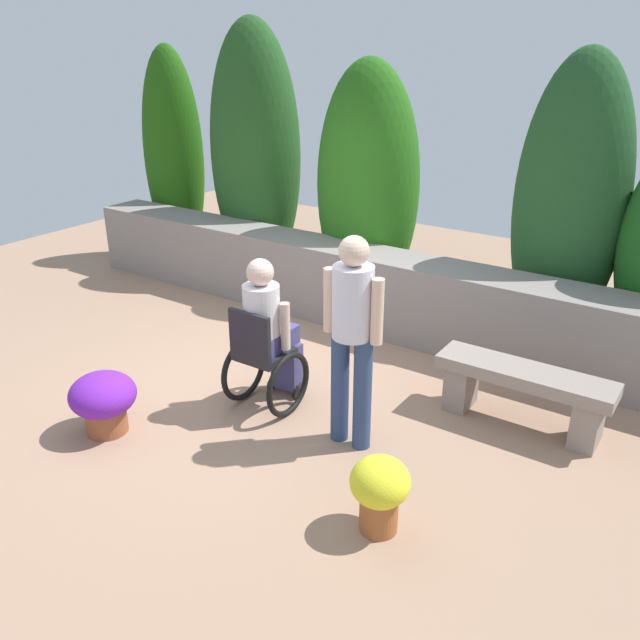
{
  "coord_description": "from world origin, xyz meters",
  "views": [
    {
      "loc": [
        3.42,
        -3.96,
        2.91
      ],
      "look_at": [
        0.74,
        -0.0,
        0.85
      ],
      "focal_mm": 36.76,
      "sensor_mm": 36.0,
      "label": 1
    }
  ],
  "objects_px": {
    "stone_bench": "(523,388)",
    "flower_pot_purple_near": "(380,490)",
    "person_in_wheelchair": "(267,339)",
    "person_standing_companion": "(352,329)",
    "flower_pot_terracotta_by_wall": "(103,400)"
  },
  "relations": [
    {
      "from": "stone_bench",
      "to": "flower_pot_purple_near",
      "type": "xyz_separation_m",
      "value": [
        -0.34,
        -1.74,
        -0.02
      ]
    },
    {
      "from": "person_standing_companion",
      "to": "flower_pot_purple_near",
      "type": "xyz_separation_m",
      "value": [
        0.67,
        -0.74,
        -0.66
      ]
    },
    {
      "from": "person_standing_companion",
      "to": "flower_pot_purple_near",
      "type": "bearing_deg",
      "value": -37.67
    },
    {
      "from": "stone_bench",
      "to": "flower_pot_terracotta_by_wall",
      "type": "relative_size",
      "value": 2.66
    },
    {
      "from": "person_in_wheelchair",
      "to": "person_standing_companion",
      "type": "xyz_separation_m",
      "value": [
        0.88,
        -0.1,
        0.34
      ]
    },
    {
      "from": "flower_pot_terracotta_by_wall",
      "to": "flower_pot_purple_near",
      "type": "bearing_deg",
      "value": 5.36
    },
    {
      "from": "flower_pot_purple_near",
      "to": "person_standing_companion",
      "type": "bearing_deg",
      "value": 132.11
    },
    {
      "from": "stone_bench",
      "to": "person_standing_companion",
      "type": "xyz_separation_m",
      "value": [
        -1.01,
        -1.0,
        0.63
      ]
    },
    {
      "from": "person_in_wheelchair",
      "to": "flower_pot_purple_near",
      "type": "bearing_deg",
      "value": -28.29
    },
    {
      "from": "stone_bench",
      "to": "person_standing_companion",
      "type": "height_order",
      "value": "person_standing_companion"
    },
    {
      "from": "stone_bench",
      "to": "flower_pot_purple_near",
      "type": "relative_size",
      "value": 2.64
    },
    {
      "from": "person_in_wheelchair",
      "to": "person_standing_companion",
      "type": "relative_size",
      "value": 0.8
    },
    {
      "from": "person_in_wheelchair",
      "to": "person_standing_companion",
      "type": "bearing_deg",
      "value": -6.08
    },
    {
      "from": "person_in_wheelchair",
      "to": "flower_pot_terracotta_by_wall",
      "type": "bearing_deg",
      "value": -127.43
    },
    {
      "from": "person_standing_companion",
      "to": "flower_pot_terracotta_by_wall",
      "type": "height_order",
      "value": "person_standing_companion"
    }
  ]
}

